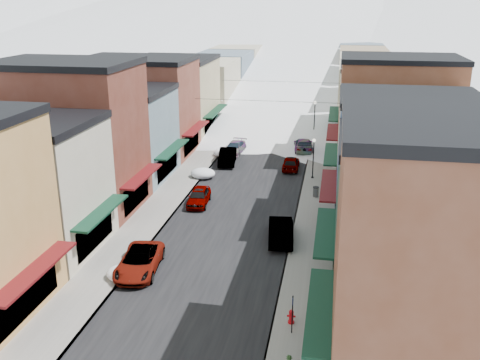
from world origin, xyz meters
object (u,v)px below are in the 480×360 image
at_px(trash_can, 316,192).
at_px(streetlamp_near, 313,153).
at_px(car_dark_hatch, 227,156).
at_px(fire_hydrant, 291,317).
at_px(car_silver_sedan, 199,197).
at_px(car_green_sedan, 281,230).
at_px(car_white_suv, 139,261).

xyz_separation_m(trash_can, streetlamp_near, (-0.56, 5.33, 2.06)).
bearing_deg(streetlamp_near, car_dark_hatch, 158.62).
bearing_deg(fire_hydrant, car_dark_hatch, 108.08).
height_order(trash_can, streetlamp_near, streetlamp_near).
bearing_deg(car_silver_sedan, streetlamp_near, 38.74).
distance_m(car_dark_hatch, streetlamp_near, 10.27).
bearing_deg(trash_can, car_green_sedan, -102.89).
bearing_deg(fire_hydrant, car_silver_sedan, 119.54).
height_order(car_silver_sedan, streetlamp_near, streetlamp_near).
distance_m(car_white_suv, car_dark_hatch, 24.92).
bearing_deg(car_white_suv, car_dark_hatch, 81.97).
relative_size(car_dark_hatch, trash_can, 5.40).
relative_size(car_dark_hatch, fire_hydrant, 6.13).
bearing_deg(car_silver_sedan, trash_can, 14.67).
bearing_deg(fire_hydrant, streetlamp_near, 90.34).
height_order(car_silver_sedan, fire_hydrant, car_silver_sedan).
bearing_deg(trash_can, car_silver_sedan, -161.24).
relative_size(car_white_suv, fire_hydrant, 6.63).
relative_size(fire_hydrant, trash_can, 0.88).
relative_size(car_white_suv, trash_can, 5.84).
relative_size(car_white_suv, car_green_sedan, 1.06).
distance_m(car_dark_hatch, trash_can, 13.43).
bearing_deg(car_silver_sedan, car_green_sedan, -41.95).
distance_m(car_silver_sedan, streetlamp_near, 12.97).
height_order(car_white_suv, trash_can, car_white_suv).
relative_size(trash_can, streetlamp_near, 0.23).
bearing_deg(car_silver_sedan, car_dark_hatch, 85.91).
bearing_deg(car_white_suv, streetlamp_near, 58.15).
bearing_deg(car_white_suv, fire_hydrant, -28.97).
xyz_separation_m(car_green_sedan, trash_can, (2.16, 9.45, -0.22)).
height_order(car_dark_hatch, trash_can, car_dark_hatch).
bearing_deg(streetlamp_near, fire_hydrant, -89.66).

